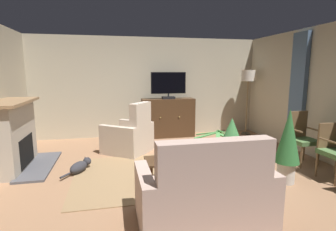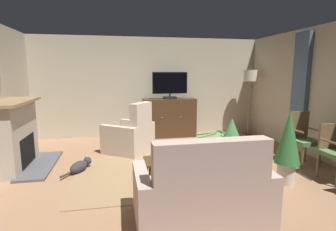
# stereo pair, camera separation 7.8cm
# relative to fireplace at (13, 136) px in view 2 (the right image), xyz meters

# --- Properties ---
(ground_plane) EXTENTS (6.67, 6.26, 0.04)m
(ground_plane) POSITION_rel_fireplace_xyz_m (2.76, -0.78, -0.61)
(ground_plane) COLOR #936B4C
(wall_back) EXTENTS (6.67, 0.10, 2.64)m
(wall_back) POSITION_rel_fireplace_xyz_m (2.76, 2.11, 0.73)
(wall_back) COLOR #B2A88E
(wall_back) RESTS_ON ground_plane
(wall_right_with_window) EXTENTS (0.10, 6.26, 2.64)m
(wall_right_with_window) POSITION_rel_fireplace_xyz_m (5.84, -0.78, 0.73)
(wall_right_with_window) COLOR #BBB095
(wall_right_with_window) RESTS_ON ground_plane
(curtain_panel_far) EXTENTS (0.10, 0.44, 2.22)m
(curtain_panel_far) POSITION_rel_fireplace_xyz_m (5.73, -0.06, 0.86)
(curtain_panel_far) COLOR slate
(rug_central) EXTENTS (2.77, 2.05, 0.01)m
(rug_central) POSITION_rel_fireplace_xyz_m (2.48, -0.79, -0.59)
(rug_central) COLOR #8E704C
(rug_central) RESTS_ON ground_plane
(fireplace) EXTENTS (0.97, 1.54, 1.24)m
(fireplace) POSITION_rel_fireplace_xyz_m (0.00, 0.00, 0.00)
(fireplace) COLOR #4C4C51
(fireplace) RESTS_ON ground_plane
(tv_cabinet) EXTENTS (1.40, 0.46, 1.03)m
(tv_cabinet) POSITION_rel_fireplace_xyz_m (3.24, 1.76, -0.10)
(tv_cabinet) COLOR black
(tv_cabinet) RESTS_ON ground_plane
(television) EXTENTS (0.92, 0.20, 0.70)m
(television) POSITION_rel_fireplace_xyz_m (3.24, 1.70, 0.81)
(television) COLOR black
(television) RESTS_ON tv_cabinet
(coffee_table) EXTENTS (0.98, 0.50, 0.40)m
(coffee_table) POSITION_rel_fireplace_xyz_m (2.73, -1.24, -0.24)
(coffee_table) COLOR #422B19
(coffee_table) RESTS_ON ground_plane
(tv_remote) EXTENTS (0.10, 0.18, 0.02)m
(tv_remote) POSITION_rel_fireplace_xyz_m (2.65, -1.11, -0.18)
(tv_remote) COLOR black
(tv_remote) RESTS_ON coffee_table
(folded_newspaper) EXTENTS (0.33, 0.27, 0.01)m
(folded_newspaper) POSITION_rel_fireplace_xyz_m (2.86, -1.21, -0.19)
(folded_newspaper) COLOR silver
(folded_newspaper) RESTS_ON coffee_table
(sofa_floral) EXTENTS (1.54, 0.86, 1.06)m
(sofa_floral) POSITION_rel_fireplace_xyz_m (2.79, -2.37, -0.25)
(sofa_floral) COLOR #BC9E8E
(sofa_floral) RESTS_ON ground_plane
(armchair_angled_to_table) EXTENTS (1.20, 1.20, 1.12)m
(armchair_angled_to_table) POSITION_rel_fireplace_xyz_m (2.12, 0.56, -0.25)
(armchair_angled_to_table) COLOR #C6B29E
(armchair_angled_to_table) RESTS_ON ground_plane
(side_chair_mid_row) EXTENTS (0.45, 0.46, 0.91)m
(side_chair_mid_row) POSITION_rel_fireplace_xyz_m (5.28, -1.61, -0.09)
(side_chair_mid_row) COLOR #4C703D
(side_chair_mid_row) RESTS_ON ground_plane
(side_chair_nearest_door) EXTENTS (0.45, 0.44, 0.99)m
(side_chair_nearest_door) POSITION_rel_fireplace_xyz_m (5.28, -0.83, -0.07)
(side_chair_nearest_door) COLOR #4C703D
(side_chair_nearest_door) RESTS_ON ground_plane
(potted_plant_on_hearth_side) EXTENTS (1.00, 0.87, 0.61)m
(potted_plant_on_hearth_side) POSITION_rel_fireplace_xyz_m (3.79, -0.32, -0.38)
(potted_plant_on_hearth_side) COLOR #3D4C5B
(potted_plant_on_hearth_side) RESTS_ON ground_plane
(potted_plant_leafy_by_curtain) EXTENTS (0.38, 0.38, 1.19)m
(potted_plant_leafy_by_curtain) POSITION_rel_fireplace_xyz_m (4.43, -1.57, 0.07)
(potted_plant_leafy_by_curtain) COLOR beige
(potted_plant_leafy_by_curtain) RESTS_ON ground_plane
(potted_plant_small_fern_corner) EXTENTS (0.49, 0.49, 0.97)m
(potted_plant_small_fern_corner) POSITION_rel_fireplace_xyz_m (3.77, -0.98, -0.04)
(potted_plant_small_fern_corner) COLOR slate
(potted_plant_small_fern_corner) RESTS_ON ground_plane
(cat) EXTENTS (0.46, 0.63, 0.21)m
(cat) POSITION_rel_fireplace_xyz_m (1.19, -0.43, -0.49)
(cat) COLOR #2D2D33
(cat) RESTS_ON ground_plane
(floor_lamp) EXTENTS (0.36, 0.36, 1.78)m
(floor_lamp) POSITION_rel_fireplace_xyz_m (5.42, 1.54, 0.92)
(floor_lamp) COLOR #4C4233
(floor_lamp) RESTS_ON ground_plane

